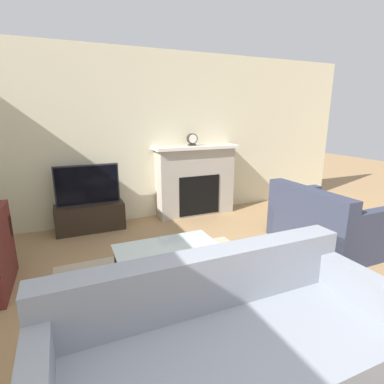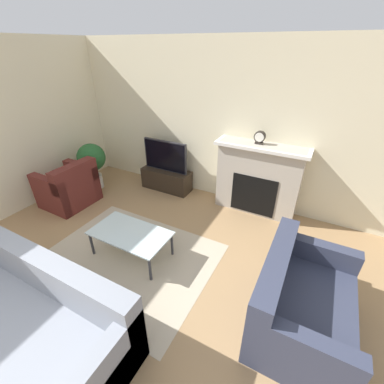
{
  "view_description": "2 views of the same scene",
  "coord_description": "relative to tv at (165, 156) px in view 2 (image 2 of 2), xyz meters",
  "views": [
    {
      "loc": [
        -1.09,
        -0.53,
        1.71
      ],
      "look_at": [
        0.33,
        2.72,
        0.79
      ],
      "focal_mm": 28.0,
      "sensor_mm": 36.0,
      "label": 1
    },
    {
      "loc": [
        1.81,
        0.21,
        2.55
      ],
      "look_at": [
        0.35,
        2.94,
        0.77
      ],
      "focal_mm": 24.0,
      "sensor_mm": 36.0,
      "label": 2
    }
  ],
  "objects": [
    {
      "name": "wall_back",
      "position": [
        0.79,
        0.3,
        0.64
      ],
      "size": [
        8.3,
        0.06,
        2.7
      ],
      "color": "beige",
      "rests_on": "ground_plane"
    },
    {
      "name": "area_rug",
      "position": [
        0.61,
        -1.92,
        -0.71
      ],
      "size": [
        2.26,
        1.79,
        0.0
      ],
      "color": "#B7A88E",
      "rests_on": "ground_plane"
    },
    {
      "name": "fireplace",
      "position": [
        1.78,
        0.09,
        -0.08
      ],
      "size": [
        1.46,
        0.41,
        1.2
      ],
      "color": "#B2A899",
      "rests_on": "ground_plane"
    },
    {
      "name": "tv_stand",
      "position": [
        0.0,
        0.0,
        -0.5
      ],
      "size": [
        0.99,
        0.37,
        0.41
      ],
      "color": "#2D2319",
      "rests_on": "ground_plane"
    },
    {
      "name": "tv",
      "position": [
        0.0,
        0.0,
        0.0
      ],
      "size": [
        0.91,
        0.06,
        0.6
      ],
      "color": "#232328",
      "rests_on": "tv_stand"
    },
    {
      "name": "couch_sectional",
      "position": [
        0.51,
        -3.21,
        -0.42
      ],
      "size": [
        2.19,
        0.93,
        0.82
      ],
      "color": "gray",
      "rests_on": "ground_plane"
    },
    {
      "name": "couch_loveseat",
      "position": [
        2.77,
        -1.82,
        -0.42
      ],
      "size": [
        0.87,
        1.32,
        0.82
      ],
      "rotation": [
        0.0,
        0.0,
        1.57
      ],
      "color": "#33384C",
      "rests_on": "ground_plane"
    },
    {
      "name": "armchair_by_window",
      "position": [
        -1.24,
        -1.29,
        -0.41
      ],
      "size": [
        0.78,
        0.84,
        0.82
      ],
      "rotation": [
        0.0,
        0.0,
        -1.59
      ],
      "color": "#5B231E",
      "rests_on": "ground_plane"
    },
    {
      "name": "coffee_table",
      "position": [
        0.61,
        -1.81,
        -0.36
      ],
      "size": [
        1.06,
        0.59,
        0.38
      ],
      "color": "#333338",
      "rests_on": "ground_plane"
    },
    {
      "name": "potted_plant",
      "position": [
        -1.31,
        -0.62,
        -0.12
      ],
      "size": [
        0.53,
        0.53,
        0.92
      ],
      "color": "beige",
      "rests_on": "ground_plane"
    },
    {
      "name": "mantel_clock",
      "position": [
        1.72,
        0.09,
        0.6
      ],
      "size": [
        0.17,
        0.07,
        0.2
      ],
      "color": "#28231E",
      "rests_on": "fireplace"
    }
  ]
}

